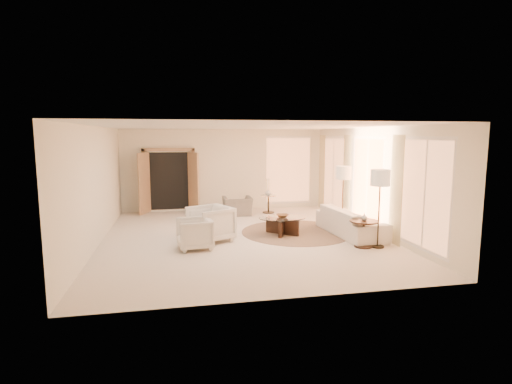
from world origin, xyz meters
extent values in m
cube|color=silver|center=(0.00, 0.00, -0.01)|extent=(7.00, 8.00, 0.02)
cube|color=white|center=(0.00, 0.00, 2.80)|extent=(7.00, 8.00, 0.02)
cube|color=white|center=(0.00, 4.00, 1.40)|extent=(7.00, 0.04, 2.80)
cube|color=white|center=(0.00, -4.00, 1.40)|extent=(7.00, 0.04, 2.80)
cube|color=white|center=(-3.50, 0.00, 1.40)|extent=(0.04, 8.00, 2.80)
cube|color=white|center=(3.50, 0.00, 1.40)|extent=(0.04, 8.00, 2.80)
cube|color=tan|center=(-1.90, 3.89, 1.08)|extent=(1.80, 0.12, 2.16)
cube|color=tan|center=(-2.70, 3.62, 1.03)|extent=(0.35, 0.66, 2.00)
cube|color=tan|center=(-1.10, 3.62, 1.03)|extent=(0.35, 0.66, 2.00)
cylinder|color=#493427|center=(1.48, 0.24, 0.01)|extent=(3.11, 3.11, 0.01)
imported|color=white|center=(2.79, -0.30, 0.35)|extent=(1.10, 2.44, 0.69)
imported|color=white|center=(-0.87, -0.21, 0.48)|extent=(1.18, 1.20, 0.95)
imported|color=white|center=(-1.28, -0.84, 0.39)|extent=(0.79, 0.83, 0.77)
imported|color=gray|center=(0.27, 2.86, 0.40)|extent=(0.93, 0.61, 0.80)
cube|color=black|center=(1.04, 0.07, 0.21)|extent=(0.75, 0.69, 0.42)
cube|color=black|center=(1.04, 0.07, 0.21)|extent=(0.43, 0.90, 0.42)
cylinder|color=white|center=(1.04, 0.07, 0.45)|extent=(1.50, 1.50, 0.02)
cylinder|color=black|center=(2.58, -1.46, 0.02)|extent=(0.42, 0.42, 0.03)
cylinder|color=black|center=(2.58, -1.46, 0.31)|extent=(0.06, 0.06, 0.60)
cylinder|color=black|center=(2.58, -1.46, 0.62)|extent=(0.67, 0.67, 0.03)
cylinder|color=black|center=(1.36, 3.05, 0.01)|extent=(0.39, 0.39, 0.03)
cylinder|color=black|center=(1.36, 3.05, 0.29)|extent=(0.06, 0.06, 0.56)
cylinder|color=white|center=(1.36, 3.05, 0.58)|extent=(0.51, 0.51, 0.03)
cylinder|color=black|center=(2.85, 0.39, 0.02)|extent=(0.30, 0.30, 0.03)
cylinder|color=black|center=(2.85, 0.39, 0.74)|extent=(0.03, 0.03, 1.48)
cylinder|color=#CCB592|center=(2.85, 0.39, 1.57)|extent=(0.42, 0.42, 0.36)
cylinder|color=black|center=(2.90, -1.54, 0.02)|extent=(0.31, 0.31, 0.03)
cylinder|color=black|center=(2.90, -1.54, 0.77)|extent=(0.03, 0.03, 1.54)
cylinder|color=#CCB592|center=(2.90, -1.54, 1.63)|extent=(0.44, 0.44, 0.37)
imported|color=brown|center=(1.04, 0.07, 0.50)|extent=(0.37, 0.37, 0.08)
imported|color=silver|center=(2.58, -1.46, 0.71)|extent=(0.17, 0.17, 0.16)
imported|color=silver|center=(1.36, 3.05, 0.71)|extent=(0.27, 0.27, 0.23)
camera|label=1|loc=(-1.65, -9.84, 2.57)|focal=28.00mm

